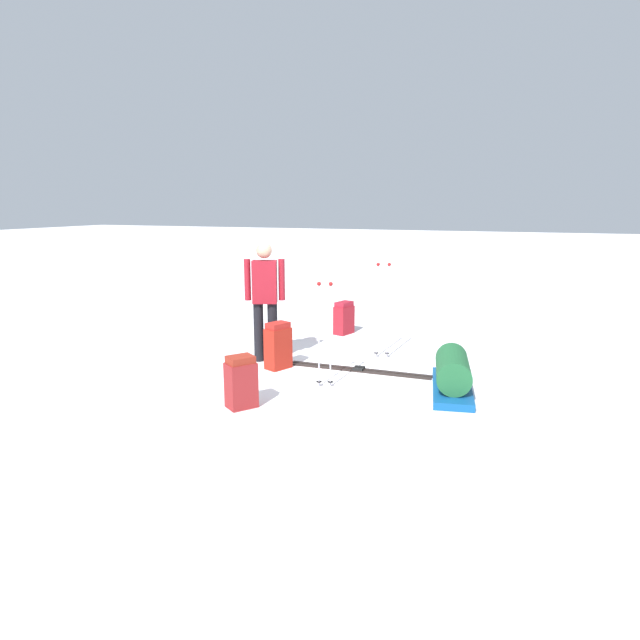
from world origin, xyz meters
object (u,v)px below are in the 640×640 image
at_px(ski_poles_planted_near, 325,329).
at_px(ski_poles_planted_far, 383,306).
at_px(skier_standing, 265,296).
at_px(gear_sled, 453,374).
at_px(ski_pair_near, 359,370).
at_px(backpack_bright, 278,346).
at_px(backpack_large_dark, 344,318).
at_px(backpack_small_spare, 241,382).
at_px(thermos_bottle, 279,330).

bearing_deg(ski_poles_planted_near, ski_poles_planted_far, -101.38).
bearing_deg(skier_standing, ski_poles_planted_far, -152.53).
xyz_separation_m(skier_standing, gear_sled, (-2.70, 0.40, -0.73)).
relative_size(ski_pair_near, backpack_bright, 3.08).
xyz_separation_m(backpack_large_dark, backpack_small_spare, (-0.07, 3.78, 0.01)).
xyz_separation_m(skier_standing, ski_pair_near, (-1.40, -0.01, -0.94)).
relative_size(backpack_bright, thermos_bottle, 2.48).
bearing_deg(ski_pair_near, backpack_bright, 15.06).
xyz_separation_m(ski_poles_planted_far, gear_sled, (-1.19, 1.18, -0.55)).
bearing_deg(ski_pair_near, backpack_small_spare, 65.33).
relative_size(skier_standing, ski_pair_near, 0.85).
relative_size(backpack_large_dark, backpack_bright, 0.88).
bearing_deg(ski_poles_planted_far, ski_pair_near, 81.79).
xyz_separation_m(backpack_small_spare, ski_poles_planted_near, (-0.62, -1.00, 0.44)).
xyz_separation_m(skier_standing, backpack_bright, (-0.33, 0.28, -0.64)).
distance_m(backpack_large_dark, backpack_small_spare, 3.78).
xyz_separation_m(gear_sled, thermos_bottle, (3.12, -1.72, -0.09)).
relative_size(ski_poles_planted_near, gear_sled, 0.92).
bearing_deg(thermos_bottle, backpack_small_spare, 107.95).
bearing_deg(ski_poles_planted_near, backpack_large_dark, -76.12).
bearing_deg(backpack_small_spare, backpack_bright, -80.40).
distance_m(ski_pair_near, ski_poles_planted_far, 1.09).
xyz_separation_m(ski_poles_planted_near, gear_sled, (-1.50, -0.38, -0.50)).
height_order(backpack_large_dark, thermos_bottle, backpack_large_dark).
distance_m(backpack_bright, backpack_small_spare, 1.52).
xyz_separation_m(skier_standing, backpack_small_spare, (-0.58, 1.78, -0.67)).
relative_size(backpack_bright, ski_poles_planted_far, 0.46).
bearing_deg(ski_pair_near, ski_poles_planted_far, -98.21).
height_order(ski_poles_planted_far, thermos_bottle, ski_poles_planted_far).
bearing_deg(thermos_bottle, gear_sled, 151.15).
height_order(backpack_small_spare, gear_sled, backpack_small_spare).
xyz_separation_m(ski_pair_near, thermos_bottle, (1.82, -1.32, 0.12)).
bearing_deg(thermos_bottle, skier_standing, 107.76).
relative_size(skier_standing, gear_sled, 1.19).
distance_m(backpack_small_spare, ski_poles_planted_far, 2.77).
bearing_deg(ski_poles_planted_far, thermos_bottle, -15.50).
xyz_separation_m(backpack_bright, gear_sled, (-2.37, 0.12, -0.09)).
height_order(backpack_large_dark, backpack_small_spare, backpack_small_spare).
bearing_deg(backpack_large_dark, ski_pair_near, 114.01).
xyz_separation_m(backpack_large_dark, backpack_bright, (0.18, 2.28, 0.04)).
bearing_deg(gear_sled, ski_pair_near, -17.30).
height_order(ski_pair_near, ski_poles_planted_far, ski_poles_planted_far).
height_order(ski_poles_planted_far, gear_sled, ski_poles_planted_far).
height_order(skier_standing, backpack_large_dark, skier_standing).
height_order(backpack_bright, ski_poles_planted_near, ski_poles_planted_near).
bearing_deg(backpack_bright, skier_standing, -40.70).
relative_size(backpack_large_dark, gear_sled, 0.40).
bearing_deg(ski_poles_planted_far, skier_standing, 27.47).
height_order(ski_pair_near, ski_poles_planted_near, ski_poles_planted_near).
bearing_deg(gear_sled, backpack_bright, -2.83).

